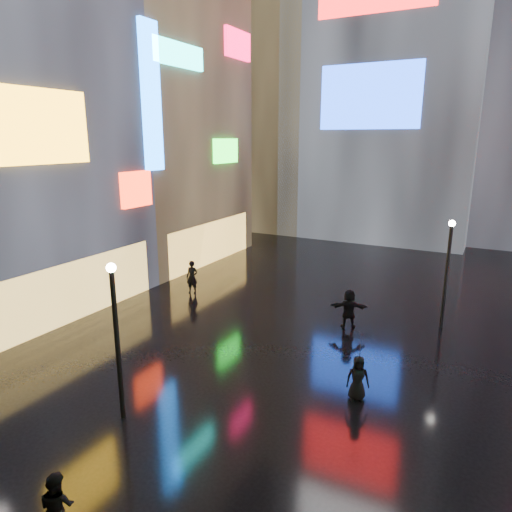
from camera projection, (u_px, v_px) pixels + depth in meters
The scene contains 10 objects.
ground at pixel (329, 316), 23.21m from camera, with size 140.00×140.00×0.00m, color black.
building_left_far at pixel (151, 107), 32.84m from camera, with size 10.28×12.00×22.00m.
tower_flank_left at pixel (273, 94), 45.12m from camera, with size 10.00×10.00×26.00m, color black.
lamp_near at pixel (117, 333), 14.08m from camera, with size 0.30×0.30×5.20m.
lamp_far at pixel (447, 268), 21.16m from camera, with size 0.30×0.30×5.20m.
pedestrian_1 at pixel (57, 506), 10.13m from camera, with size 0.83×0.64×1.70m, color black.
pedestrian_4 at pixel (358, 378), 15.63m from camera, with size 0.79×0.51×1.61m, color black.
pedestrian_5 at pixel (349, 309), 21.59m from camera, with size 1.76×0.56×1.90m, color black.
pedestrian_6 at pixel (192, 277), 26.48m from camera, with size 0.70×0.46×1.93m, color black.
umbrella_2 at pixel (360, 345), 15.32m from camera, with size 0.97×0.98×0.89m, color black.
Camera 1 is at (6.85, -0.93, 8.78)m, focal length 32.00 mm.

